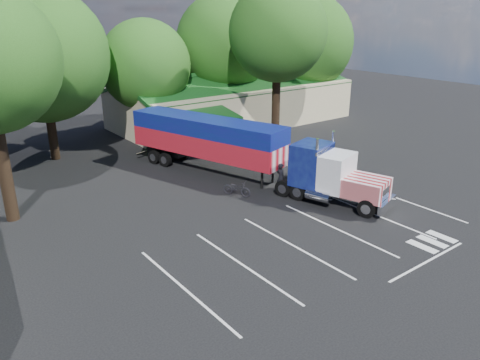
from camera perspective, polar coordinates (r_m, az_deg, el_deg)
ground at (r=28.18m, az=-1.89°, el=-3.43°), size 120.00×120.00×0.00m
event_hall at (r=49.15m, az=-0.96°, el=9.53°), size 24.20×14.12×5.55m
tree_row_c at (r=38.71m, az=-23.07°, el=13.82°), size 10.00×10.00×13.05m
tree_row_d at (r=43.23m, az=-11.48°, el=13.54°), size 8.00×8.00×10.60m
tree_row_e at (r=48.14m, az=-1.88°, el=16.35°), size 9.60×9.60×12.90m
tree_row_f at (r=53.71m, az=7.98°, el=16.25°), size 10.40×10.40×13.00m
tree_near_right at (r=39.70m, az=4.63°, el=17.48°), size 8.00×8.00×13.50m
semi_truck at (r=32.38m, az=-0.49°, el=4.17°), size 8.15×19.70×4.16m
woman at (r=30.46m, az=4.99°, el=0.30°), size 0.47×0.71×1.93m
bicycle at (r=29.84m, az=-0.39°, el=-1.00°), size 1.46×2.00×1.00m
silver_sedan at (r=45.48m, az=0.15°, el=6.61°), size 3.97×2.67×1.24m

